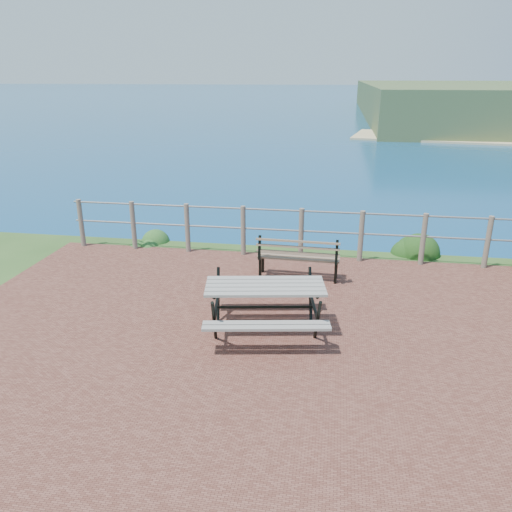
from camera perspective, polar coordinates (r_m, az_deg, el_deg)
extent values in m
cube|color=brown|center=(6.91, 2.92, -9.84)|extent=(10.00, 7.00, 0.12)
plane|color=#15657F|center=(205.99, 9.53, 18.87)|extent=(1200.00, 1200.00, 0.00)
cylinder|color=#6B5B4C|center=(11.07, -19.35, 3.60)|extent=(0.10, 0.10, 1.00)
cylinder|color=#6B5B4C|center=(10.57, -13.84, 3.43)|extent=(0.10, 0.10, 1.00)
cylinder|color=#6B5B4C|center=(10.19, -7.85, 3.20)|extent=(0.10, 0.10, 1.00)
cylinder|color=#6B5B4C|center=(9.92, -1.47, 2.92)|extent=(0.10, 0.10, 1.00)
cylinder|color=#6B5B4C|center=(9.78, 5.18, 2.59)|extent=(0.10, 0.10, 1.00)
cylinder|color=#6B5B4C|center=(9.78, 11.92, 2.23)|extent=(0.10, 0.10, 1.00)
cylinder|color=#6B5B4C|center=(9.91, 18.57, 1.83)|extent=(0.10, 0.10, 1.00)
cylinder|color=#6B5B4C|center=(10.16, 24.96, 1.43)|extent=(0.10, 0.10, 1.00)
cylinder|color=slate|center=(9.65, 5.26, 5.14)|extent=(9.40, 0.04, 0.04)
cylinder|color=slate|center=(9.76, 5.19, 2.87)|extent=(9.40, 0.04, 0.04)
cube|color=gray|center=(6.89, 1.06, -3.47)|extent=(1.73, 0.94, 0.04)
cube|color=gray|center=(7.00, 1.04, -5.52)|extent=(1.66, 0.51, 0.04)
cube|color=gray|center=(7.00, 1.04, -5.52)|extent=(1.66, 0.51, 0.04)
cylinder|color=black|center=(7.02, 1.04, -5.86)|extent=(1.40, 0.28, 0.04)
cube|color=brown|center=(8.82, 4.89, -0.09)|extent=(1.45, 0.41, 0.03)
cube|color=brown|center=(8.74, 4.94, 1.45)|extent=(1.44, 0.16, 0.33)
cube|color=black|center=(8.89, 4.85, -1.29)|extent=(0.05, 0.06, 0.39)
cube|color=black|center=(8.89, 4.85, -1.29)|extent=(0.05, 0.06, 0.39)
cube|color=black|center=(8.89, 4.85, -1.29)|extent=(0.05, 0.06, 0.39)
cube|color=black|center=(8.89, 4.85, -1.29)|extent=(0.05, 0.06, 0.39)
ellipsoid|color=#225A23|center=(11.03, -12.27, 1.42)|extent=(0.66, 0.66, 0.35)
ellipsoid|color=#1A3F13|center=(10.76, 17.44, 0.45)|extent=(0.86, 0.86, 0.64)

